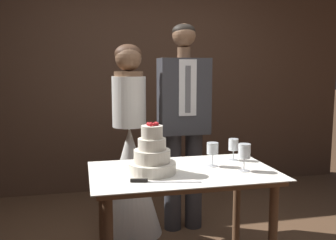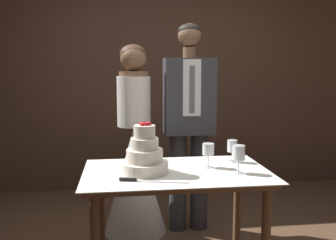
{
  "view_description": "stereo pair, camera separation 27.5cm",
  "coord_description": "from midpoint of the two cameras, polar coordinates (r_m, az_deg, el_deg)",
  "views": [
    {
      "loc": [
        -0.71,
        -2.3,
        1.41
      ],
      "look_at": [
        -0.09,
        0.36,
        1.03
      ],
      "focal_mm": 40.0,
      "sensor_mm": 36.0,
      "label": 1
    },
    {
      "loc": [
        -0.44,
        -2.35,
        1.41
      ],
      "look_at": [
        -0.09,
        0.36,
        1.03
      ],
      "focal_mm": 40.0,
      "sensor_mm": 36.0,
      "label": 2
    }
  ],
  "objects": [
    {
      "name": "wall_back",
      "position": [
        4.4,
        -5.59,
        7.44
      ],
      "size": [
        5.06,
        0.12,
        2.77
      ],
      "primitive_type": "cube",
      "color": "#513828",
      "rests_on": "ground_plane"
    },
    {
      "name": "cake_table",
      "position": [
        2.43,
        -1.03,
        -10.14
      ],
      "size": [
        1.18,
        0.73,
        0.76
      ],
      "color": "brown",
      "rests_on": "ground_plane"
    },
    {
      "name": "tiered_cake",
      "position": [
        2.33,
        -5.85,
        -5.61
      ],
      "size": [
        0.3,
        0.3,
        0.32
      ],
      "color": "silver",
      "rests_on": "cake_table"
    },
    {
      "name": "cake_knife",
      "position": [
        2.17,
        -6.17,
        -9.26
      ],
      "size": [
        0.4,
        0.12,
        0.02
      ],
      "rotation": [
        0.0,
        0.0,
        -0.24
      ],
      "color": "silver",
      "rests_on": "cake_table"
    },
    {
      "name": "wine_glass_near",
      "position": [
        2.66,
        7.05,
        -3.95
      ],
      "size": [
        0.07,
        0.07,
        0.15
      ],
      "color": "silver",
      "rests_on": "cake_table"
    },
    {
      "name": "wine_glass_middle",
      "position": [
        2.39,
        8.34,
        -4.95
      ],
      "size": [
        0.08,
        0.08,
        0.18
      ],
      "color": "silver",
      "rests_on": "cake_table"
    },
    {
      "name": "wine_glass_far",
      "position": [
        2.48,
        3.66,
        -4.57
      ],
      "size": [
        0.08,
        0.08,
        0.16
      ],
      "color": "silver",
      "rests_on": "cake_table"
    },
    {
      "name": "bride",
      "position": [
        3.21,
        -8.29,
        -6.89
      ],
      "size": [
        0.54,
        0.54,
        1.61
      ],
      "color": "white",
      "rests_on": "ground_plane"
    },
    {
      "name": "groom",
      "position": [
        3.21,
        -0.06,
        0.33
      ],
      "size": [
        0.42,
        0.25,
        1.78
      ],
      "color": "#38383D",
      "rests_on": "ground_plane"
    }
  ]
}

